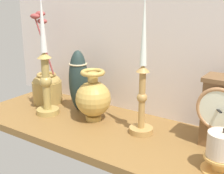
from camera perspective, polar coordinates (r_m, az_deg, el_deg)
name	(u,v)px	position (r cm, az deg, el deg)	size (l,w,h in cm)	color
ground_plane	(110,132)	(101.02, -0.28, -8.21)	(100.00, 36.00, 2.40)	brown
back_wall	(141,21)	(107.47, 5.43, 11.96)	(120.00, 2.00, 65.00)	silver
mantel_clock	(222,111)	(91.16, 19.48, -4.22)	(12.23, 10.37, 20.00)	brown
candlestick_tall_left	(142,87)	(92.59, 5.58, 0.01)	(7.38, 7.38, 42.85)	#B18749
candlestick_tall_center	(45,74)	(109.98, -12.11, 2.39)	(8.04, 8.04, 42.55)	#AA8F4C
brass_vase_bulbous	(93,98)	(104.25, -3.47, -1.94)	(11.99, 11.99, 17.42)	tan
brass_vase_jar	(47,84)	(124.14, -11.88, 0.46)	(11.64, 11.45, 35.06)	#A88845
pillar_candle_front	(221,151)	(80.55, 19.38, -11.04)	(8.95, 8.95, 11.33)	#DAA352
tall_ceramic_vase	(78,80)	(112.92, -6.17, 1.23)	(6.95, 6.95, 22.30)	#21322F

